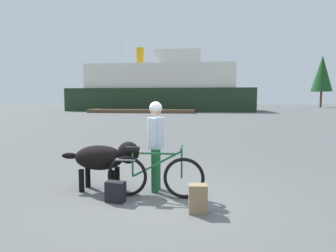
{
  "coord_description": "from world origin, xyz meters",
  "views": [
    {
      "loc": [
        0.77,
        -4.92,
        1.74
      ],
      "look_at": [
        -0.12,
        1.91,
        1.1
      ],
      "focal_mm": 32.17,
      "sensor_mm": 36.0,
      "label": 1
    }
  ],
  "objects_px": {
    "dog": "(105,158)",
    "backpack": "(198,199)",
    "person_cyclist": "(156,138)",
    "sailboat_moored": "(123,107)",
    "bicycle": "(154,175)",
    "handbag_pannier": "(116,192)",
    "ferry_boat": "(162,89)"
  },
  "relations": [
    {
      "from": "backpack",
      "to": "ferry_boat",
      "type": "relative_size",
      "value": 0.02
    },
    {
      "from": "ferry_boat",
      "to": "backpack",
      "type": "bearing_deg",
      "value": -80.59
    },
    {
      "from": "backpack",
      "to": "sailboat_moored",
      "type": "height_order",
      "value": "sailboat_moored"
    },
    {
      "from": "ferry_boat",
      "to": "person_cyclist",
      "type": "bearing_deg",
      "value": -81.61
    },
    {
      "from": "backpack",
      "to": "sailboat_moored",
      "type": "relative_size",
      "value": 0.05
    },
    {
      "from": "ferry_boat",
      "to": "sailboat_moored",
      "type": "distance_m",
      "value": 6.45
    },
    {
      "from": "dog",
      "to": "backpack",
      "type": "distance_m",
      "value": 2.03
    },
    {
      "from": "handbag_pannier",
      "to": "sailboat_moored",
      "type": "xyz_separation_m",
      "value": [
        -10.6,
        37.48,
        0.33
      ]
    },
    {
      "from": "bicycle",
      "to": "sailboat_moored",
      "type": "xyz_separation_m",
      "value": [
        -11.2,
        37.16,
        0.11
      ]
    },
    {
      "from": "ferry_boat",
      "to": "dog",
      "type": "bearing_deg",
      "value": -83.13
    },
    {
      "from": "person_cyclist",
      "to": "dog",
      "type": "xyz_separation_m",
      "value": [
        -0.95,
        -0.1,
        -0.38
      ]
    },
    {
      "from": "dog",
      "to": "backpack",
      "type": "xyz_separation_m",
      "value": [
        1.77,
        -0.9,
        -0.41
      ]
    },
    {
      "from": "person_cyclist",
      "to": "dog",
      "type": "height_order",
      "value": "person_cyclist"
    },
    {
      "from": "bicycle",
      "to": "handbag_pannier",
      "type": "distance_m",
      "value": 0.72
    },
    {
      "from": "person_cyclist",
      "to": "backpack",
      "type": "bearing_deg",
      "value": -50.68
    },
    {
      "from": "sailboat_moored",
      "to": "bicycle",
      "type": "bearing_deg",
      "value": -73.22
    },
    {
      "from": "handbag_pannier",
      "to": "ferry_boat",
      "type": "height_order",
      "value": "ferry_boat"
    },
    {
      "from": "bicycle",
      "to": "handbag_pannier",
      "type": "xyz_separation_m",
      "value": [
        -0.61,
        -0.33,
        -0.21
      ]
    },
    {
      "from": "person_cyclist",
      "to": "handbag_pannier",
      "type": "distance_m",
      "value": 1.23
    },
    {
      "from": "backpack",
      "to": "sailboat_moored",
      "type": "xyz_separation_m",
      "value": [
        -11.98,
        37.78,
        0.28
      ]
    },
    {
      "from": "bicycle",
      "to": "person_cyclist",
      "type": "relative_size",
      "value": 1.03
    },
    {
      "from": "bicycle",
      "to": "dog",
      "type": "distance_m",
      "value": 1.06
    },
    {
      "from": "bicycle",
      "to": "handbag_pannier",
      "type": "bearing_deg",
      "value": -151.79
    },
    {
      "from": "bicycle",
      "to": "ferry_boat",
      "type": "bearing_deg",
      "value": 98.36
    },
    {
      "from": "bicycle",
      "to": "person_cyclist",
      "type": "distance_m",
      "value": 0.73
    },
    {
      "from": "backpack",
      "to": "sailboat_moored",
      "type": "bearing_deg",
      "value": 107.6
    },
    {
      "from": "bicycle",
      "to": "backpack",
      "type": "height_order",
      "value": "bicycle"
    },
    {
      "from": "backpack",
      "to": "handbag_pannier",
      "type": "height_order",
      "value": "backpack"
    },
    {
      "from": "backpack",
      "to": "person_cyclist",
      "type": "bearing_deg",
      "value": 129.32
    },
    {
      "from": "sailboat_moored",
      "to": "dog",
      "type": "bearing_deg",
      "value": -74.53
    },
    {
      "from": "handbag_pannier",
      "to": "ferry_boat",
      "type": "bearing_deg",
      "value": 97.36
    },
    {
      "from": "person_cyclist",
      "to": "sailboat_moored",
      "type": "distance_m",
      "value": 38.44
    }
  ]
}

